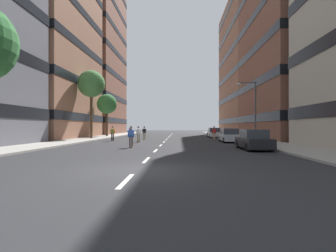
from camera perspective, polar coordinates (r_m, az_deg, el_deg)
name	(u,v)px	position (r m, az deg, el deg)	size (l,w,h in m)	color
ground_plane	(167,139)	(35.68, -0.17, -2.90)	(153.78, 153.78, 0.00)	#28282B
sidewalk_left	(102,137)	(40.69, -14.79, -2.45)	(3.91, 70.48, 0.14)	#9E9991
sidewalk_right	(236,137)	(39.80, 15.23, -2.50)	(3.91, 70.48, 0.14)	#9E9991
lane_markings	(167,139)	(35.55, -0.19, -2.90)	(0.16, 57.20, 0.01)	silver
building_left_mid	(36,34)	(44.41, -27.74, 18.01)	(14.58, 17.80, 30.89)	#9E6B51
building_left_far	(87,56)	(62.90, -17.95, 14.81)	(14.58, 18.93, 35.65)	brown
building_right_mid	(305,18)	(43.41, 28.72, 20.68)	(14.58, 19.08, 34.08)	brown
building_right_far	(259,68)	(61.07, 20.03, 12.19)	(14.58, 22.16, 29.27)	#9E6B51
parked_car_near	(229,136)	(28.64, 13.77, -2.18)	(1.82, 4.40, 1.52)	#B2B7BF
parked_car_mid	(214,133)	(40.64, 10.44, -1.56)	(1.82, 4.40, 1.52)	silver
parked_car_far	(253,140)	(19.85, 18.85, -3.11)	(1.82, 4.40, 1.52)	black
street_tree_mid	(91,84)	(36.60, -17.04, 9.05)	(3.69, 3.69, 9.33)	#4C3823
street_tree_far	(107,104)	(43.37, -13.73, 4.82)	(3.32, 3.32, 7.02)	#4C3823
streetlamp_right	(252,105)	(28.95, 18.57, 4.65)	(2.13, 0.30, 6.50)	#3F3F44
skater_0	(144,132)	(33.91, -5.43, -1.33)	(0.55, 0.92, 1.78)	brown
skater_1	(214,132)	(32.49, 10.44, -1.43)	(0.55, 0.92, 1.78)	brown
skater_2	(130,130)	(45.69, -8.53, -1.01)	(0.54, 0.91, 1.78)	brown
skater_3	(138,133)	(27.76, -6.74, -1.66)	(0.55, 0.91, 1.78)	brown
skater_4	(131,135)	(20.85, -8.41, -2.10)	(0.56, 0.92, 1.78)	brown
skater_5	(112,133)	(30.72, -12.51, -1.45)	(0.54, 0.91, 1.78)	brown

